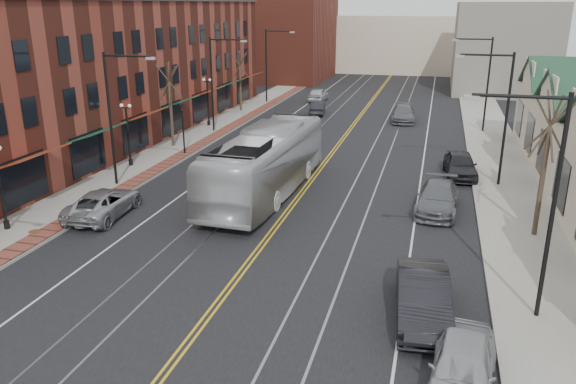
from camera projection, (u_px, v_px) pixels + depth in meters
The scene contains 30 objects.
ground at pixel (170, 367), 17.56m from camera, with size 160.00×160.00×0.00m, color black.
sidewalk_left at pixel (141, 167), 38.78m from camera, with size 4.00×120.00×0.15m, color gray.
sidewalk_right at pixel (510, 196), 32.92m from camera, with size 4.00×120.00×0.15m, color gray.
building_left at pixel (101, 73), 45.18m from camera, with size 10.00×50.00×11.00m, color maroon.
backdrop_left at pixel (280, 31), 83.35m from camera, with size 14.00×18.00×14.00m, color maroon.
backdrop_mid at pixel (396, 43), 93.97m from camera, with size 22.00×14.00×9.00m, color beige.
backdrop_right at pixel (503, 47), 71.67m from camera, with size 12.00×16.00×11.00m, color slate.
streetlight_l_1 at pixel (116, 106), 33.31m from camera, with size 3.33×0.25×8.00m.
streetlight_l_2 at pixel (216, 75), 47.96m from camera, with size 3.33×0.25×8.00m.
streetlight_l_3 at pixel (270, 58), 62.62m from camera, with size 3.33×0.25×8.00m.
streetlight_r_0 at pixel (542, 185), 18.75m from camera, with size 3.33×0.25×8.00m.
streetlight_r_1 at pixel (500, 106), 33.41m from camera, with size 3.33×0.25×8.00m.
streetlight_r_2 at pixel (483, 75), 48.06m from camera, with size 3.33×0.25×8.00m.
lamppost_l_1 at pixel (1, 189), 27.31m from camera, with size 0.84×0.28×4.27m.
lamppost_l_2 at pixel (128, 136), 38.30m from camera, with size 0.84×0.28×4.27m.
lamppost_l_3 at pixel (208, 103), 51.12m from camera, with size 0.84×0.28×4.27m.
tree_left_near at pixel (171, 103), 43.31m from camera, with size 1.78×1.37×6.48m.
tree_left_far at pixel (240, 80), 58.03m from camera, with size 1.66×1.28×6.02m.
tree_right_mid at pixel (545, 163), 26.13m from camera, with size 1.90×1.46×6.93m.
manhole_far at pixel (35, 232), 27.57m from camera, with size 0.60×0.60×0.02m, color #592D19.
traffic_signal at pixel (183, 124), 41.38m from camera, with size 0.18×0.15×3.80m.
transit_bus at pixel (266, 162), 32.91m from camera, with size 3.27×13.98×3.89m, color silver.
parked_suv at pixel (103, 203), 29.80m from camera, with size 2.43×5.26×1.46m, color #A1A3A8.
parked_car_a at pixel (462, 368), 16.25m from camera, with size 1.84×4.57×1.56m, color #A8AAAF.
parked_car_b at pixel (423, 297), 19.99m from camera, with size 1.81×5.19×1.71m, color black.
parked_car_c at pixel (438, 198), 30.52m from camera, with size 2.12×5.20×1.51m, color slate.
parked_car_d at pixel (460, 165), 36.62m from camera, with size 1.93×4.79×1.63m, color black.
distant_car_left at pixel (317, 108), 57.40m from camera, with size 1.38×3.94×1.30m, color black.
distant_car_right at pixel (404, 114), 53.93m from camera, with size 2.14×5.26×1.53m, color slate.
distant_car_far at pixel (318, 95), 65.10m from camera, with size 1.84×4.58×1.56m, color silver.
Camera 1 is at (7.42, -13.44, 10.79)m, focal length 35.00 mm.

